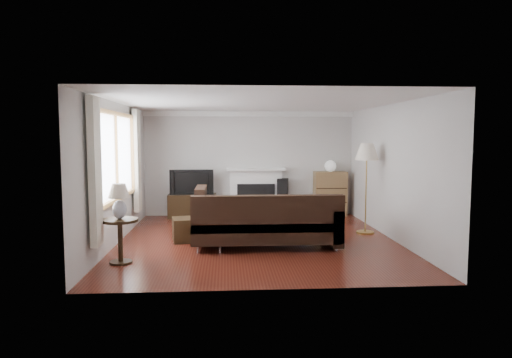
{
  "coord_description": "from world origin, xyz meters",
  "views": [
    {
      "loc": [
        -0.57,
        -8.23,
        1.89
      ],
      "look_at": [
        0.0,
        0.3,
        1.1
      ],
      "focal_mm": 32.0,
      "sensor_mm": 36.0,
      "label": 1
    }
  ],
  "objects": [
    {
      "name": "window",
      "position": [
        -2.45,
        -0.2,
        1.55
      ],
      "size": [
        0.12,
        2.74,
        1.54
      ],
      "primitive_type": "cube",
      "color": "brown",
      "rests_on": "room"
    },
    {
      "name": "curtain_far",
      "position": [
        -2.4,
        1.32,
        1.4
      ],
      "size": [
        0.1,
        0.35,
        2.1
      ],
      "primitive_type": "cube",
      "color": "silver",
      "rests_on": "room"
    },
    {
      "name": "table_lamp",
      "position": [
        -2.15,
        -1.41,
        0.93
      ],
      "size": [
        0.32,
        0.32,
        0.52
      ],
      "primitive_type": "cube",
      "color": "silver",
      "rests_on": "side_table"
    },
    {
      "name": "speaker_left",
      "position": [
        -1.04,
        2.55,
        0.43
      ],
      "size": [
        0.31,
        0.34,
        0.86
      ],
      "primitive_type": "cube",
      "rotation": [
        0.0,
        0.0,
        0.29
      ],
      "color": "black",
      "rests_on": "ground"
    },
    {
      "name": "coffee_table",
      "position": [
        0.33,
        0.83,
        0.24
      ],
      "size": [
        1.25,
        0.75,
        0.47
      ],
      "primitive_type": "cube",
      "rotation": [
        0.0,
        0.0,
        0.08
      ],
      "color": "#9B694A",
      "rests_on": "ground"
    },
    {
      "name": "globe_lamp",
      "position": [
        1.94,
        2.53,
        1.19
      ],
      "size": [
        0.27,
        0.27,
        0.27
      ],
      "primitive_type": "sphere",
      "color": "white",
      "rests_on": "bookshelf"
    },
    {
      "name": "fireplace",
      "position": [
        0.15,
        2.64,
        0.57
      ],
      "size": [
        1.4,
        0.26,
        1.15
      ],
      "primitive_type": "cube",
      "color": "white",
      "rests_on": "room"
    },
    {
      "name": "sectional_sofa",
      "position": [
        0.12,
        -0.52,
        0.44
      ],
      "size": [
        2.72,
        1.99,
        0.88
      ],
      "primitive_type": "cube",
      "color": "black",
      "rests_on": "ground"
    },
    {
      "name": "side_table",
      "position": [
        -2.15,
        -1.41,
        0.34
      ],
      "size": [
        0.54,
        0.54,
        0.67
      ],
      "primitive_type": "cube",
      "color": "black",
      "rests_on": "ground"
    },
    {
      "name": "curtain_near",
      "position": [
        -2.4,
        -1.72,
        1.4
      ],
      "size": [
        0.1,
        0.35,
        2.1
      ],
      "primitive_type": "cube",
      "color": "silver",
      "rests_on": "room"
    },
    {
      "name": "speaker_right",
      "position": [
        0.79,
        2.55,
        0.45
      ],
      "size": [
        0.31,
        0.35,
        0.9
      ],
      "primitive_type": "cube",
      "rotation": [
        0.0,
        0.0,
        -0.21
      ],
      "color": "black",
      "rests_on": "ground"
    },
    {
      "name": "floor_lamp",
      "position": [
        2.17,
        0.46,
        0.88
      ],
      "size": [
        0.6,
        0.6,
        1.77
      ],
      "primitive_type": "cube",
      "rotation": [
        0.0,
        0.0,
        0.42
      ],
      "color": "#AE853C",
      "rests_on": "ground"
    },
    {
      "name": "tv_stand",
      "position": [
        -1.36,
        2.47,
        0.28
      ],
      "size": [
        1.11,
        0.5,
        0.55
      ],
      "primitive_type": "cube",
      "color": "black",
      "rests_on": "ground"
    },
    {
      "name": "room",
      "position": [
        0.0,
        0.0,
        1.25
      ],
      "size": [
        5.1,
        5.6,
        2.54
      ],
      "color": "#4E1A11",
      "rests_on": "ground"
    },
    {
      "name": "bookshelf",
      "position": [
        1.94,
        2.53,
        0.53
      ],
      "size": [
        0.77,
        0.37,
        1.06
      ],
      "primitive_type": "cube",
      "color": "olive",
      "rests_on": "ground"
    },
    {
      "name": "footstool",
      "position": [
        -1.28,
        0.01,
        0.21
      ],
      "size": [
        0.59,
        0.59,
        0.42
      ],
      "primitive_type": "cube",
      "rotation": [
        0.0,
        0.0,
        0.19
      ],
      "color": "black",
      "rests_on": "ground"
    },
    {
      "name": "television",
      "position": [
        -1.36,
        2.47,
        0.85
      ],
      "size": [
        1.01,
        0.13,
        0.58
      ],
      "primitive_type": "imported",
      "color": "black",
      "rests_on": "tv_stand"
    }
  ]
}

